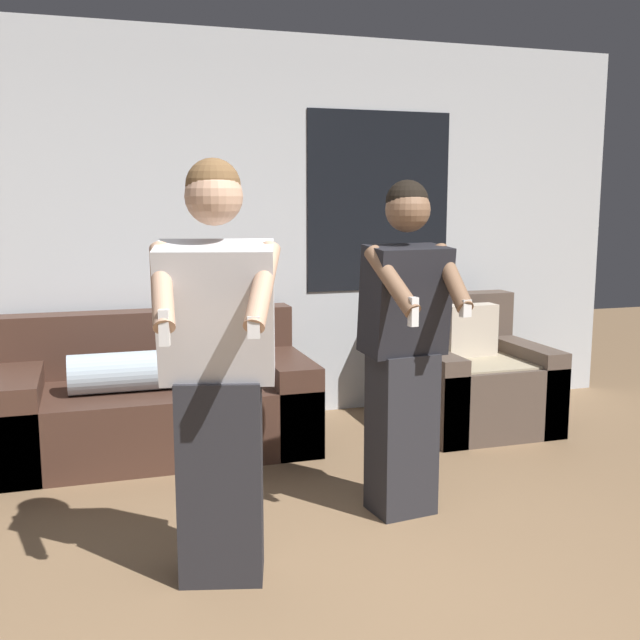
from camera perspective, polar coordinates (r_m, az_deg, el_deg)
wall_back at (r=5.29m, az=-7.34°, el=6.80°), size 6.19×0.07×2.70m
couch at (r=4.87m, az=-12.33°, el=-6.13°), size 1.90×0.97×0.84m
armchair at (r=5.34m, az=11.41°, el=-4.54°), size 0.91×0.92×0.89m
person_left at (r=3.02m, az=-7.77°, el=-4.15°), size 0.53×0.58×1.72m
person_right at (r=3.68m, az=6.46°, el=-2.12°), size 0.46×0.51×1.65m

